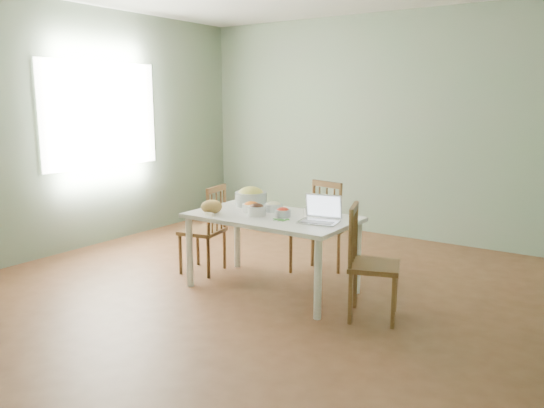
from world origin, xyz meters
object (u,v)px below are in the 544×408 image
Objects in this scene: laptop at (319,210)px; bowl_squash at (251,197)px; chair_left at (202,229)px; bread_boule at (212,207)px; dining_table at (272,253)px; chair_far at (315,229)px; chair_right at (374,263)px.

bowl_squash is at bearing 152.24° from laptop.
chair_left is 4.61× the size of bread_boule.
dining_table is 0.67m from bread_boule.
chair_left is at bearing 177.24° from dining_table.
chair_left reaches higher than bowl_squash.
bowl_squash is at bearing -132.24° from chair_far.
laptop is (0.40, -0.64, 0.34)m from chair_far.
chair_right is at bearing -16.71° from laptop.
chair_right is (1.01, -0.08, 0.10)m from dining_table.
bowl_squash is 0.93m from laptop.
chair_left is 0.56m from bread_boule.
laptop is at bearing 64.73° from chair_right.
chair_far is at bearing 56.37° from bread_boule.
dining_table is 1.63× the size of chair_right.
bread_boule is 0.49m from bowl_squash.
chair_left is at bearing -137.55° from chair_far.
laptop reaches higher than bread_boule.
chair_far is at bearing 82.23° from dining_table.
dining_table is 1.63× the size of chair_far.
bowl_squash is (0.44, 0.20, 0.33)m from chair_left.
bread_boule is 0.62× the size of bowl_squash.
bowl_squash is at bearing 149.29° from dining_table.
dining_table is at bearing -86.60° from chair_far.
chair_far is 1.07m from bread_boule.
chair_left reaches higher than bread_boule.
laptop is (-0.53, 0.05, 0.35)m from chair_right.
chair_left is at bearing 166.25° from laptop.
dining_table is 4.79× the size of bowl_squash.
chair_right reaches higher than chair_left.
laptop is at bearing -3.33° from dining_table.
bowl_squash is at bearing 81.51° from bread_boule.
bread_boule is 0.59× the size of laptop.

